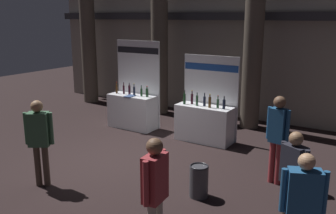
# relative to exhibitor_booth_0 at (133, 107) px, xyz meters

# --- Properties ---
(ground_plane) EXTENTS (26.91, 26.91, 0.00)m
(ground_plane) POSITION_rel_exhibitor_booth_0_xyz_m (1.33, -2.22, -0.63)
(ground_plane) COLOR black
(hall_colonnade) EXTENTS (13.46, 1.39, 5.97)m
(hall_colonnade) POSITION_rel_exhibitor_booth_0_xyz_m (1.33, 2.66, 2.24)
(hall_colonnade) COLOR gray
(hall_colonnade) RESTS_ON ground_plane
(exhibitor_booth_0) EXTENTS (1.53, 0.72, 2.59)m
(exhibitor_booth_0) POSITION_rel_exhibitor_booth_0_xyz_m (0.00, 0.00, 0.00)
(exhibitor_booth_0) COLOR white
(exhibitor_booth_0) RESTS_ON ground_plane
(exhibitor_booth_1) EXTENTS (1.60, 0.66, 2.28)m
(exhibitor_booth_1) POSITION_rel_exhibitor_booth_0_xyz_m (2.39, 0.03, -0.04)
(exhibitor_booth_1) COLOR white
(exhibitor_booth_1) RESTS_ON ground_plane
(trash_bin) EXTENTS (0.35, 0.35, 0.62)m
(trash_bin) POSITION_rel_exhibitor_booth_0_xyz_m (3.73, -2.89, -0.32)
(trash_bin) COLOR #38383D
(trash_bin) RESTS_ON ground_plane
(visitor_0) EXTENTS (0.55, 0.38, 1.63)m
(visitor_0) POSITION_rel_exhibitor_booth_0_xyz_m (5.79, -3.98, 0.34)
(visitor_0) COLOR silver
(visitor_0) RESTS_ON ground_plane
(visitor_1) EXTENTS (0.49, 0.43, 1.74)m
(visitor_1) POSITION_rel_exhibitor_booth_0_xyz_m (0.89, -4.13, 0.42)
(visitor_1) COLOR #47382D
(visitor_1) RESTS_ON ground_plane
(visitor_2) EXTENTS (0.26, 0.56, 1.73)m
(visitor_2) POSITION_rel_exhibitor_booth_0_xyz_m (4.02, -4.75, 0.40)
(visitor_2) COLOR #ADA393
(visitor_2) RESTS_ON ground_plane
(visitor_3) EXTENTS (0.47, 0.26, 1.80)m
(visitor_3) POSITION_rel_exhibitor_booth_0_xyz_m (4.76, -1.56, 0.42)
(visitor_3) COLOR maroon
(visitor_3) RESTS_ON ground_plane
(visitor_4) EXTENTS (0.48, 0.36, 1.61)m
(visitor_4) POSITION_rel_exhibitor_booth_0_xyz_m (5.45, -3.08, 0.31)
(visitor_4) COLOR #47382D
(visitor_4) RESTS_ON ground_plane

